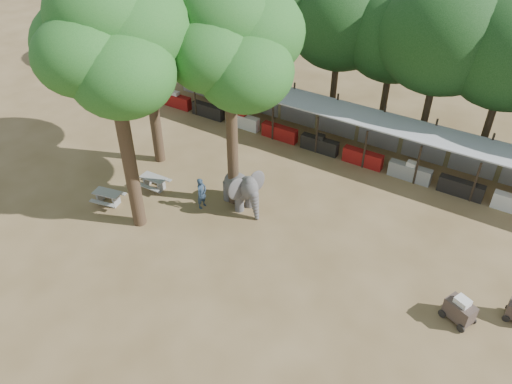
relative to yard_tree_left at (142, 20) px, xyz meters
The scene contains 11 objects.
ground 14.23m from the yard_tree_left, 38.20° to the right, with size 100.00×100.00×0.00m, color brown.
vendor_stalls 13.30m from the yard_tree_left, 36.06° to the left, with size 28.00×2.99×2.80m.
yard_tree_left is the anchor object (origin of this frame).
yard_tree_center 5.92m from the yard_tree_left, 59.04° to the right, with size 7.10×6.90×12.04m.
yard_tree_back 6.09m from the yard_tree_left, ahead, with size 7.10×6.90×11.36m.
backdrop_trees 15.17m from the yard_tree_left, 52.28° to the left, with size 46.46×5.95×8.33m.
elephant 9.86m from the yard_tree_left, 10.97° to the right, with size 2.96×2.32×2.21m.
handler 9.22m from the yard_tree_left, 26.29° to the right, with size 0.63×0.42×1.74m, color #26384C.
picnic_table_near 9.16m from the yard_tree_left, 82.20° to the right, with size 1.70×1.59×0.73m.
picnic_table_far 8.33m from the yard_tree_left, 54.95° to the right, with size 1.51×1.37×0.73m.
cart_front 19.93m from the yard_tree_left, ahead, with size 1.47×1.24×1.22m.
Camera 1 is at (9.16, -11.18, 16.18)m, focal length 35.00 mm.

